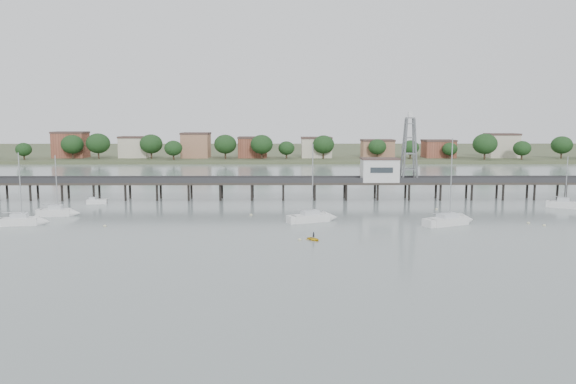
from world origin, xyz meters
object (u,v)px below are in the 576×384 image
(pier, at_px, (268,183))
(lattice_tower, at_px, (409,150))
(yellow_dinghy, at_px, (313,240))
(sailboat_c, at_px, (317,218))
(sailboat_b, at_px, (62,212))
(sailboat_e, at_px, (568,205))
(white_tender, at_px, (97,202))
(sailboat_a, at_px, (27,221))
(sailboat_d, at_px, (455,221))

(pier, height_order, lattice_tower, lattice_tower)
(lattice_tower, height_order, yellow_dinghy, lattice_tower)
(sailboat_c, xyz_separation_m, yellow_dinghy, (-1.53, -15.56, -0.64))
(sailboat_b, relative_size, yellow_dinghy, 4.86)
(lattice_tower, relative_size, yellow_dinghy, 6.36)
(pier, bearing_deg, lattice_tower, 0.00)
(pier, height_order, sailboat_e, sailboat_e)
(white_tender, distance_m, yellow_dinghy, 57.36)
(pier, distance_m, sailboat_b, 43.45)
(pier, height_order, sailboat_a, sailboat_a)
(sailboat_b, height_order, white_tender, sailboat_b)
(lattice_tower, xyz_separation_m, sailboat_a, (-71.49, -30.37, -10.46))
(yellow_dinghy, bearing_deg, sailboat_a, 130.15)
(sailboat_e, distance_m, sailboat_d, 33.04)
(sailboat_c, bearing_deg, white_tender, 131.89)
(sailboat_d, height_order, sailboat_b, sailboat_d)
(sailboat_d, xyz_separation_m, yellow_dinghy, (-24.86, -12.57, -0.63))
(sailboat_a, bearing_deg, sailboat_b, 65.52)
(sailboat_b, bearing_deg, sailboat_a, -109.32)
(sailboat_b, distance_m, yellow_dinghy, 50.54)
(lattice_tower, bearing_deg, pier, -180.00)
(sailboat_e, relative_size, sailboat_c, 0.76)
(white_tender, bearing_deg, sailboat_d, -26.14)
(sailboat_d, bearing_deg, pier, 110.82)
(pier, xyz_separation_m, sailboat_e, (61.00, -12.98, -3.14))
(lattice_tower, height_order, white_tender, lattice_tower)
(sailboat_a, bearing_deg, lattice_tower, 12.48)
(sailboat_d, xyz_separation_m, sailboat_b, (-70.58, 8.96, 0.02))
(sailboat_b, relative_size, white_tender, 2.77)
(sailboat_b, xyz_separation_m, yellow_dinghy, (45.71, -21.54, -0.65))
(yellow_dinghy, bearing_deg, white_tender, 105.13)
(pier, relative_size, sailboat_c, 10.47)
(lattice_tower, xyz_separation_m, sailboat_e, (29.50, -12.98, -10.45))
(sailboat_a, bearing_deg, sailboat_d, -10.45)
(pier, distance_m, sailboat_c, 29.05)
(sailboat_c, bearing_deg, sailboat_d, -30.74)
(sailboat_a, bearing_deg, sailboat_c, -6.96)
(sailboat_e, relative_size, sailboat_d, 0.70)
(sailboat_e, distance_m, yellow_dinghy, 60.85)
(lattice_tower, xyz_separation_m, sailboat_b, (-69.24, -21.30, -10.45))
(sailboat_b, bearing_deg, sailboat_e, -0.56)
(sailboat_a, distance_m, sailboat_e, 102.47)
(lattice_tower, relative_size, sailboat_e, 1.42)
(sailboat_c, bearing_deg, sailboat_e, -7.94)
(sailboat_a, xyz_separation_m, sailboat_b, (2.25, 9.07, 0.01))
(lattice_tower, xyz_separation_m, sailboat_c, (-22.00, -27.27, -10.46))
(sailboat_b, height_order, yellow_dinghy, sailboat_b)
(sailboat_a, distance_m, sailboat_d, 72.83)
(pier, height_order, yellow_dinghy, pier)
(sailboat_c, height_order, sailboat_b, sailboat_c)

